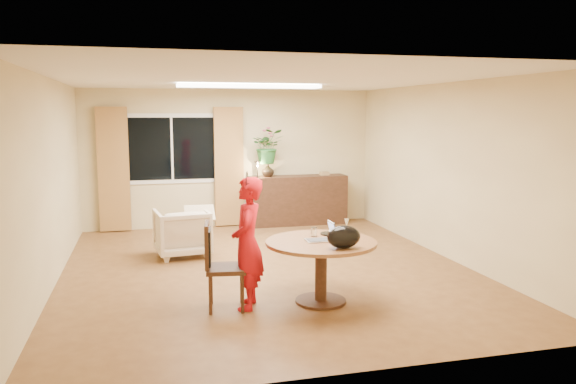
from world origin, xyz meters
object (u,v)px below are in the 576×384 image
object	(u,v)px
dining_chair	(226,266)
armchair	(182,232)
dining_table	(321,254)
sideboard	(298,200)
child	(248,243)

from	to	relation	value
dining_chair	armchair	size ratio (longest dim) A/B	1.23
dining_table	dining_chair	bearing A→B (deg)	177.22
dining_chair	armchair	bearing A→B (deg)	105.10
dining_chair	dining_table	bearing A→B (deg)	5.18
dining_chair	sideboard	distance (m)	4.89
dining_table	sideboard	bearing A→B (deg)	77.89
dining_table	dining_chair	world-z (taller)	dining_chair
dining_table	child	distance (m)	0.86
dining_table	dining_chair	xyz separation A→B (m)	(-1.08, 0.05, -0.08)
armchair	sideboard	xyz separation A→B (m)	(2.35, 1.94, 0.12)
dining_table	child	world-z (taller)	child
child	dining_table	bearing A→B (deg)	103.05
sideboard	armchair	bearing A→B (deg)	-140.47
child	dining_chair	bearing A→B (deg)	-78.20
dining_chair	armchair	world-z (taller)	dining_chair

